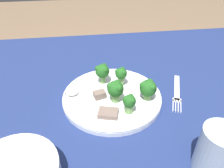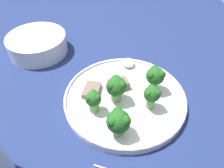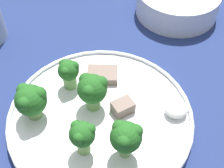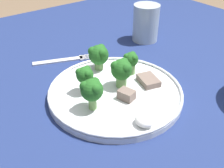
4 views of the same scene
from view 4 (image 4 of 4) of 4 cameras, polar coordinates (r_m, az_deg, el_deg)
table at (r=0.64m, az=8.78°, el=-5.91°), size 1.23×1.12×0.73m
dinner_plate at (r=0.53m, az=0.72°, el=-1.73°), size 0.27×0.27×0.02m
fork at (r=0.67m, az=-9.72°, el=5.24°), size 0.08×0.17×0.00m
drinking_glass at (r=0.76m, az=7.33°, el=12.65°), size 0.07×0.07×0.10m
broccoli_floret_near_rim_left at (r=0.46m, az=-4.40°, el=-1.32°), size 0.04×0.04×0.06m
broccoli_floret_center_left at (r=0.51m, az=-5.93°, el=1.72°), size 0.03×0.03×0.06m
broccoli_floret_back_left at (r=0.59m, az=-2.93°, el=6.38°), size 0.05×0.04×0.06m
broccoli_floret_front_left at (r=0.52m, az=2.10°, el=3.06°), size 0.04×0.04×0.06m
broccoli_floret_center_back at (r=0.57m, az=4.14°, el=5.08°), size 0.03×0.03×0.05m
meat_slice_front_slice at (r=0.55m, az=7.94°, el=0.79°), size 0.06×0.05×0.01m
meat_slice_middle_slice at (r=0.50m, az=3.17°, el=-2.33°), size 0.04×0.03×0.02m
sauce_dollop at (r=0.45m, az=7.05°, el=-7.86°), size 0.03×0.03×0.02m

